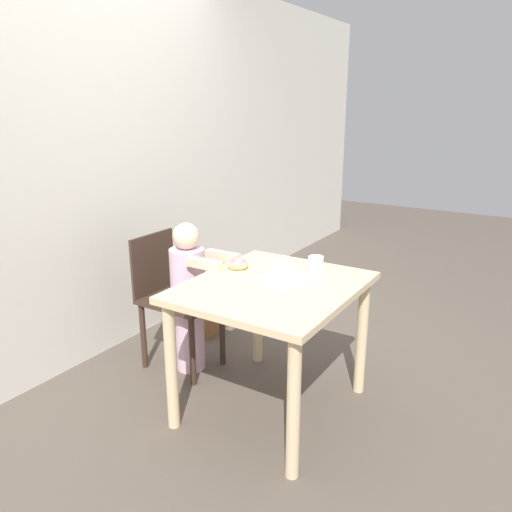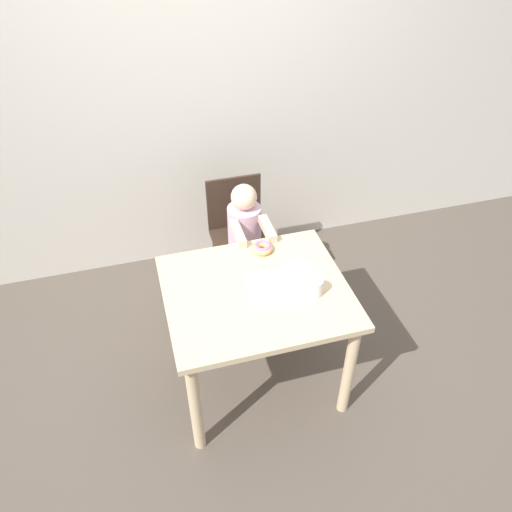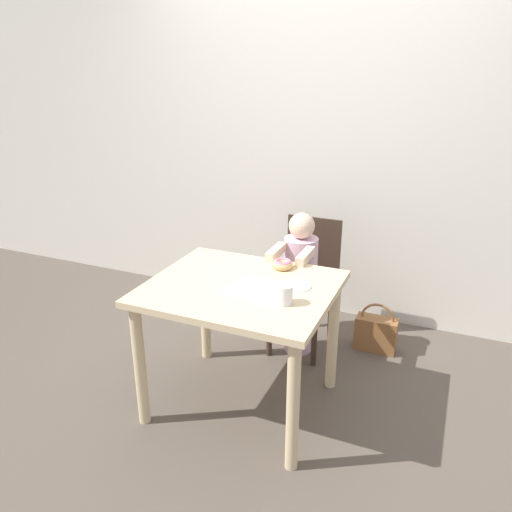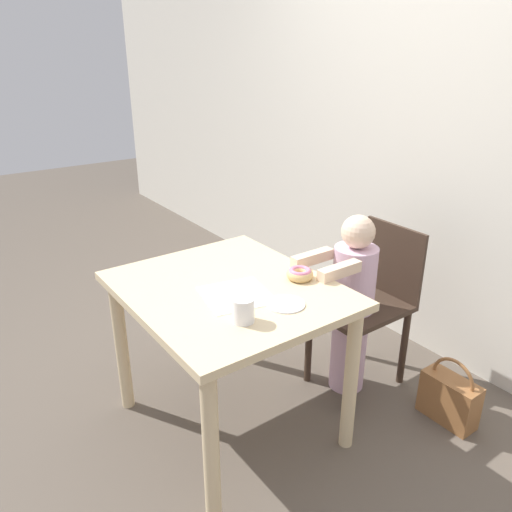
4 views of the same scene
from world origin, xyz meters
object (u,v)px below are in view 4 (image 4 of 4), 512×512
chair (368,304)px  cup (243,310)px  donut (300,274)px  child_figure (351,304)px  handbag (449,398)px

chair → cup: 0.95m
chair → donut: bearing=-88.7°
child_figure → donut: bearing=-88.3°
chair → cup: (0.16, -0.87, 0.32)m
cup → donut: bearing=111.1°
chair → handbag: 0.57m
donut → chair: bearing=91.3°
chair → handbag: (0.47, 0.08, -0.32)m
handbag → chair: bearing=-170.0°
chair → cup: size_ratio=8.95×
donut → cup: (0.15, -0.40, 0.02)m
chair → handbag: size_ratio=2.49×
child_figure → donut: size_ratio=8.07×
child_figure → donut: 0.44m
chair → donut: 0.56m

